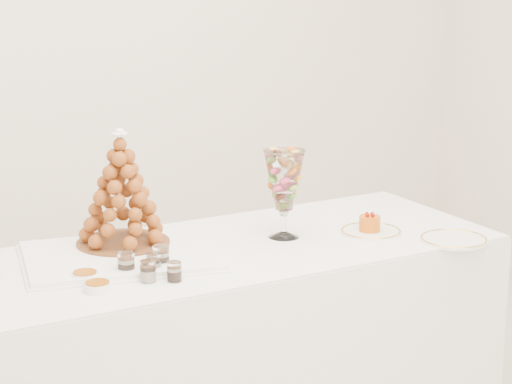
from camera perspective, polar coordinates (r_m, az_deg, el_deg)
buffet_table at (r=3.64m, az=-1.47°, el=-8.67°), size 1.94×0.81×0.73m
lace_tray at (r=3.41m, az=-7.74°, el=-3.64°), size 0.72×0.59×0.02m
macaron_vase at (r=3.58m, az=1.62°, el=0.63°), size 0.15×0.15×0.32m
cake_plate at (r=3.70m, az=6.58°, el=-2.28°), size 0.23×0.23×0.01m
spare_plate at (r=3.65m, az=11.23°, el=-2.69°), size 0.24×0.24×0.01m
verrine_a at (r=3.25m, az=-7.43°, el=-4.08°), size 0.07×0.07×0.07m
verrine_b at (r=3.26m, az=-5.86°, el=-4.06°), size 0.06×0.06×0.06m
verrine_c at (r=3.30m, az=-5.45°, el=-3.70°), size 0.07×0.07×0.08m
verrine_d at (r=3.18m, az=-6.19°, el=-4.52°), size 0.06×0.06×0.07m
verrine_e at (r=3.17m, az=-4.69°, el=-4.56°), size 0.06×0.06×0.06m
ramekin_back at (r=3.22m, az=-9.75°, el=-4.79°), size 0.09×0.09×0.03m
ramekin_front at (r=3.12m, az=-9.05°, el=-5.38°), size 0.08×0.08×0.03m
croquembouche at (r=3.47m, az=-7.70°, el=0.22°), size 0.33×0.33×0.41m
mousse_cake at (r=3.69m, az=6.51°, el=-1.78°), size 0.08×0.08×0.07m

